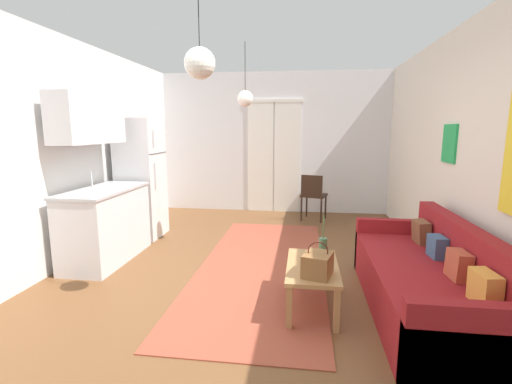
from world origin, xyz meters
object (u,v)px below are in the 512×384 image
object	(u,v)px
bamboo_vase	(323,249)
couch	(430,284)
handbag	(318,264)
coffee_table	(312,271)
refrigerator	(141,178)
accent_chair	(313,194)
pendant_lamp_near	(200,63)
pendant_lamp_far	(245,98)

from	to	relation	value
bamboo_vase	couch	bearing A→B (deg)	-8.58
couch	handbag	bearing A→B (deg)	-165.92
bamboo_vase	handbag	world-z (taller)	bamboo_vase
coffee_table	handbag	xyz separation A→B (m)	(0.03, -0.24, 0.16)
refrigerator	couch	bearing A→B (deg)	-28.58
handbag	accent_chair	world-z (taller)	accent_chair
bamboo_vase	pendant_lamp_near	bearing A→B (deg)	-158.90
couch	pendant_lamp_near	distance (m)	2.73
accent_chair	pendant_lamp_near	world-z (taller)	pendant_lamp_near
handbag	pendant_lamp_far	bearing A→B (deg)	116.80
couch	bamboo_vase	world-z (taller)	bamboo_vase
accent_chair	pendant_lamp_far	bearing A→B (deg)	77.15
coffee_table	refrigerator	bearing A→B (deg)	142.35
couch	handbag	distance (m)	1.05
handbag	refrigerator	xyz separation A→B (m)	(-2.58, 2.20, 0.39)
pendant_lamp_near	pendant_lamp_far	bearing A→B (deg)	87.78
bamboo_vase	pendant_lamp_far	world-z (taller)	pendant_lamp_far
pendant_lamp_far	pendant_lamp_near	bearing A→B (deg)	-92.22
accent_chair	pendant_lamp_far	distance (m)	2.49
accent_chair	pendant_lamp_far	xyz separation A→B (m)	(-0.95, -1.71, 1.54)
handbag	refrigerator	world-z (taller)	refrigerator
handbag	bamboo_vase	bearing A→B (deg)	80.96
handbag	coffee_table	bearing A→B (deg)	98.35
accent_chair	pendant_lamp_far	world-z (taller)	pendant_lamp_far
handbag	refrigerator	size ratio (longest dim) A/B	0.18
bamboo_vase	refrigerator	size ratio (longest dim) A/B	0.24
couch	bamboo_vase	xyz separation A→B (m)	(-0.94, 0.14, 0.24)
handbag	accent_chair	size ratio (longest dim) A/B	0.38
refrigerator	handbag	bearing A→B (deg)	-40.46
refrigerator	pendant_lamp_near	size ratio (longest dim) A/B	2.56
coffee_table	pendant_lamp_far	size ratio (longest dim) A/B	1.09
handbag	accent_chair	bearing A→B (deg)	89.36
couch	coffee_table	bearing A→B (deg)	-179.24
couch	handbag	xyz separation A→B (m)	(-1.00, -0.25, 0.23)
coffee_table	bamboo_vase	bearing A→B (deg)	57.91
handbag	pendant_lamp_far	size ratio (longest dim) A/B	0.40
accent_chair	pendant_lamp_near	bearing A→B (deg)	89.95
bamboo_vase	refrigerator	xyz separation A→B (m)	(-2.64, 1.81, 0.38)
coffee_table	bamboo_vase	world-z (taller)	bamboo_vase
handbag	refrigerator	bearing A→B (deg)	139.54
pendant_lamp_near	refrigerator	bearing A→B (deg)	125.96
accent_chair	couch	bearing A→B (deg)	122.48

